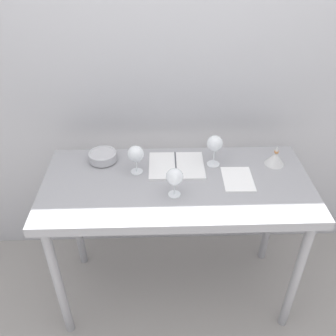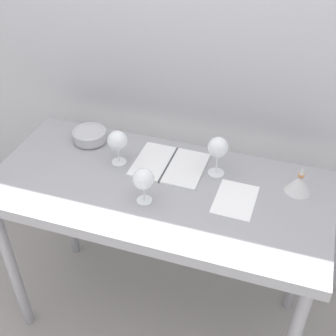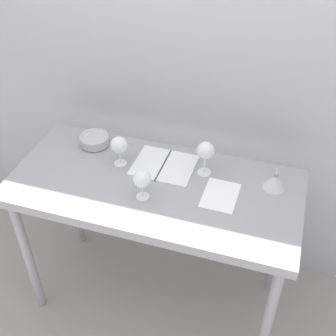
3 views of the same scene
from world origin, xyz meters
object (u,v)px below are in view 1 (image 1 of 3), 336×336
object	(u,v)px
wine_glass_near_center	(175,177)
tasting_bowl	(103,156)
tasting_sheet_upper	(238,179)
wine_glass_far_left	(136,155)
decanter_funnel	(275,158)
wine_glass_far_right	(215,144)
open_notebook	(177,165)

from	to	relation	value
wine_glass_near_center	tasting_bowl	world-z (taller)	wine_glass_near_center
tasting_sheet_upper	wine_glass_far_left	bearing A→B (deg)	172.50
wine_glass_far_left	tasting_sheet_upper	xyz separation A→B (m)	(0.53, -0.08, -0.11)
wine_glass_near_center	decanter_funnel	xyz separation A→B (m)	(0.57, 0.25, -0.07)
wine_glass_near_center	wine_glass_far_right	bearing A→B (deg)	48.48
wine_glass_near_center	decanter_funnel	world-z (taller)	wine_glass_near_center
wine_glass_far_right	open_notebook	bearing A→B (deg)	-177.27
decanter_funnel	tasting_bowl	bearing A→B (deg)	176.49
tasting_bowl	decanter_funnel	size ratio (longest dim) A/B	1.36
wine_glass_near_center	open_notebook	bearing A→B (deg)	84.59
tasting_bowl	decanter_funnel	world-z (taller)	decanter_funnel
open_notebook	tasting_bowl	size ratio (longest dim) A/B	1.94
wine_glass_far_right	tasting_sheet_upper	world-z (taller)	wine_glass_far_right
tasting_bowl	decanter_funnel	bearing A→B (deg)	-3.51
wine_glass_near_center	decanter_funnel	distance (m)	0.62
wine_glass_far_left	decanter_funnel	distance (m)	0.77
wine_glass_far_left	tasting_sheet_upper	distance (m)	0.55
tasting_sheet_upper	decanter_funnel	xyz separation A→B (m)	(0.23, 0.13, 0.04)
wine_glass_far_left	decanter_funnel	world-z (taller)	wine_glass_far_left
wine_glass_near_center	wine_glass_far_right	xyz separation A→B (m)	(0.23, 0.26, 0.02)
wine_glass_far_left	open_notebook	size ratio (longest dim) A/B	0.52
wine_glass_far_right	open_notebook	xyz separation A→B (m)	(-0.20, -0.01, -0.13)
wine_glass_near_center	wine_glass_far_left	bearing A→B (deg)	134.11
tasting_sheet_upper	wine_glass_far_right	bearing A→B (deg)	129.88
wine_glass_far_left	wine_glass_near_center	world-z (taller)	wine_glass_far_left
tasting_bowl	decanter_funnel	distance (m)	0.95
wine_glass_far_left	wine_glass_far_right	bearing A→B (deg)	7.78
open_notebook	tasting_sheet_upper	bearing A→B (deg)	-21.70
open_notebook	decanter_funnel	world-z (taller)	decanter_funnel
wine_glass_near_center	open_notebook	world-z (taller)	wine_glass_near_center
wine_glass_far_left	open_notebook	distance (m)	0.25
wine_glass_far_left	tasting_sheet_upper	world-z (taller)	wine_glass_far_left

